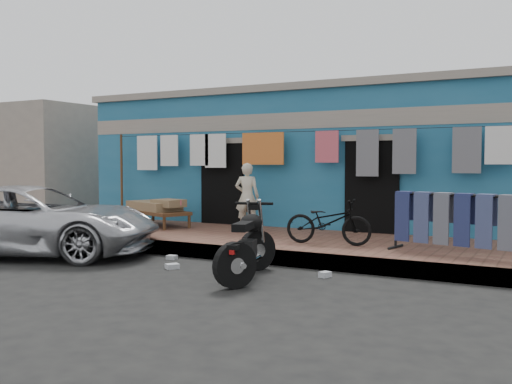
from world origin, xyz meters
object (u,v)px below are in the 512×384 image
motorcycle (247,242)px  jeans_rack (454,223)px  bicycle (328,217)px  seated_person (247,197)px  car (32,219)px  charpoy (158,213)px

motorcycle → jeans_rack: size_ratio=0.84×
motorcycle → bicycle: bearing=63.8°
seated_person → car: bearing=36.7°
jeans_rack → bicycle: bearing=177.9°
seated_person → motorcycle: bearing=104.0°
car → jeans_rack: 7.18m
seated_person → charpoy: (-2.12, -0.25, -0.41)m
charpoy → jeans_rack: jeans_rack is taller
motorcycle → charpoy: 4.94m
jeans_rack → car: bearing=-163.2°
car → charpoy: (0.46, 3.02, -0.10)m
bicycle → charpoy: bearing=72.5°
bicycle → charpoy: 4.42m
seated_person → bicycle: 2.49m
seated_person → bicycle: bearing=138.3°
car → bicycle: 5.25m
seated_person → motorcycle: 3.74m
seated_person → charpoy: size_ratio=0.74×
charpoy → jeans_rack: size_ratio=0.92×
motorcycle → charpoy: size_ratio=0.91×
car → charpoy: 3.05m
charpoy → motorcycle: bearing=-37.5°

